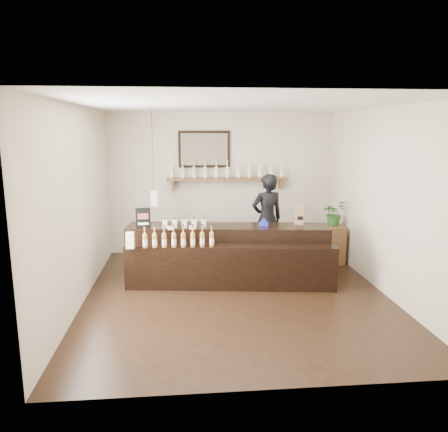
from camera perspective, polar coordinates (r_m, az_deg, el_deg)
name	(u,v)px	position (r m, az deg, el deg)	size (l,w,h in m)	color
ground	(236,294)	(6.75, 1.61, -10.17)	(5.00, 5.00, 0.00)	black
room_shell	(237,183)	(6.33, 1.70, 4.35)	(5.00, 5.00, 5.00)	beige
back_wall_decor	(215,166)	(8.66, -1.25, 6.56)	(2.66, 0.96, 1.69)	brown
counter	(228,256)	(7.14, 0.50, -5.27)	(3.33, 1.27, 1.07)	black
promo_sign	(143,218)	(7.06, -10.52, -0.24)	(0.23, 0.04, 0.32)	black
paper_bag	(299,215)	(7.31, 9.82, 0.16)	(0.17, 0.15, 0.32)	olive
tape_dispenser	(264,223)	(7.13, 5.21, -0.94)	(0.15, 0.09, 0.12)	#1A27BB
side_cabinet	(332,244)	(8.46, 13.98, -3.53)	(0.36, 0.49, 0.71)	brown
potted_plant	(334,213)	(8.34, 14.17, 0.38)	(0.42, 0.37, 0.47)	#255A24
shopkeeper	(267,213)	(8.08, 5.65, 0.37)	(0.69, 0.45, 1.90)	black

